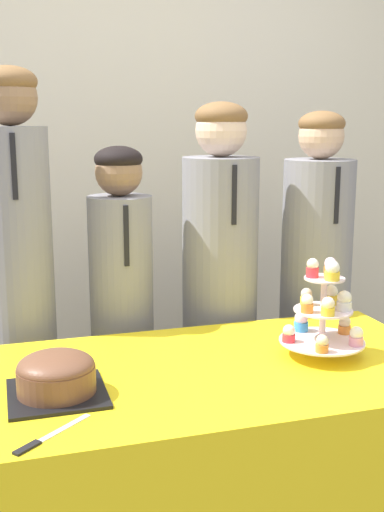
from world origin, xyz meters
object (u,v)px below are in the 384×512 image
cupcake_stand (324,312)px  student_3 (314,304)px  cake_knife (41,441)px  student_1 (122,332)px  student_0 (21,304)px  student_2 (220,307)px  round_cake (56,375)px

cupcake_stand → student_3: (0.29, 0.61, -0.17)m
cake_knife → student_1: bearing=28.6°
student_0 → student_2: 0.78m
student_0 → student_2: size_ratio=1.07×
student_2 → round_cake: bearing=-136.4°
student_0 → student_2: bearing=0.0°
cupcake_stand → student_0: student_0 is taller
cake_knife → round_cake: bearing=36.8°
cupcake_stand → student_2: 0.64m
round_cake → student_3: bearing=30.7°
round_cake → cupcake_stand: 0.85m
student_1 → student_2: size_ratio=0.90×
student_1 → student_3: student_3 is taller
student_3 → student_2: bearing=180.0°
cupcake_stand → student_3: size_ratio=0.21×
cake_knife → cupcake_stand: (0.90, 0.31, 0.14)m
student_0 → student_3: (1.20, 0.00, -0.10)m
round_cake → cake_knife: 0.26m
cake_knife → cupcake_stand: size_ratio=0.62×
student_0 → cupcake_stand: bearing=-33.9°
round_cake → student_1: bearing=65.4°
cupcake_stand → student_1: 0.84m
cake_knife → student_3: bearing=-1.9°
student_2 → student_0: bearing=-180.0°
cake_knife → student_2: bearing=10.6°
cake_knife → student_3: (1.19, 0.92, -0.02)m
cake_knife → student_1: 1.00m
student_1 → student_3: bearing=0.0°
student_0 → student_3: 1.20m
student_1 → student_3: size_ratio=0.92×
round_cake → student_0: student_0 is taller
student_0 → student_2: (0.77, 0.00, -0.08)m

